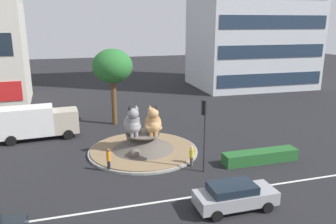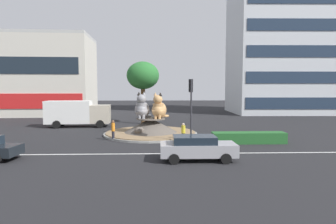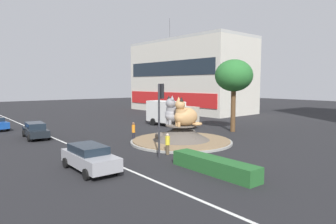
% 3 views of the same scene
% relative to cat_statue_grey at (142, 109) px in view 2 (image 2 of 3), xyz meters
% --- Properties ---
extents(ground_plane, '(160.00, 160.00, 0.00)m').
position_rel_cat_statue_grey_xyz_m(ground_plane, '(0.83, 0.06, -2.58)').
color(ground_plane, black).
extents(lane_centreline, '(112.00, 0.20, 0.01)m').
position_rel_cat_statue_grey_xyz_m(lane_centreline, '(0.83, -8.17, -2.57)').
color(lane_centreline, silver).
rests_on(lane_centreline, ground).
extents(roundabout_island, '(9.09, 9.09, 1.63)m').
position_rel_cat_statue_grey_xyz_m(roundabout_island, '(0.82, 0.06, -1.92)').
color(roundabout_island, gray).
rests_on(roundabout_island, ground).
extents(cat_statue_grey, '(1.75, 2.65, 2.58)m').
position_rel_cat_statue_grey_xyz_m(cat_statue_grey, '(0.00, 0.00, 0.00)').
color(cat_statue_grey, gray).
rests_on(cat_statue_grey, roundabout_island).
extents(cat_statue_calico, '(1.92, 2.50, 2.53)m').
position_rel_cat_statue_grey_xyz_m(cat_statue_calico, '(1.64, -0.24, -0.02)').
color(cat_statue_calico, tan).
rests_on(cat_statue_calico, roundabout_island).
extents(traffic_light_mast, '(0.34, 0.46, 5.27)m').
position_rel_cat_statue_grey_xyz_m(traffic_light_mast, '(4.21, -4.85, 1.09)').
color(traffic_light_mast, '#2D2D33').
rests_on(traffic_light_mast, ground).
extents(shophouse_block, '(24.19, 12.04, 18.73)m').
position_rel_cat_statue_grey_xyz_m(shophouse_block, '(-21.83, 21.91, 4.14)').
color(shophouse_block, beige).
rests_on(shophouse_block, ground).
extents(office_tower, '(18.78, 13.85, 29.45)m').
position_rel_cat_statue_grey_xyz_m(office_tower, '(24.63, 24.79, 12.15)').
color(office_tower, silver).
rests_on(office_tower, ground).
extents(clipped_hedge_strip, '(6.04, 1.20, 0.90)m').
position_rel_cat_statue_grey_xyz_m(clipped_hedge_strip, '(9.06, -4.57, -2.13)').
color(clipped_hedge_strip, '#235B28').
rests_on(clipped_hedge_strip, ground).
extents(broadleaf_tree_behind_island, '(4.09, 4.09, 7.91)m').
position_rel_cat_statue_grey_xyz_m(broadleaf_tree_behind_island, '(-0.37, 8.67, 3.51)').
color(broadleaf_tree_behind_island, brown).
rests_on(broadleaf_tree_behind_island, ground).
extents(pedestrian_yellow_shirt, '(0.34, 0.34, 1.59)m').
position_rel_cat_statue_grey_xyz_m(pedestrian_yellow_shirt, '(3.70, -3.79, -1.74)').
color(pedestrian_yellow_shirt, brown).
rests_on(pedestrian_yellow_shirt, ground).
extents(pedestrian_orange_shirt, '(0.30, 0.30, 1.77)m').
position_rel_cat_statue_grey_xyz_m(pedestrian_orange_shirt, '(-2.36, -2.97, -1.62)').
color(pedestrian_orange_shirt, black).
rests_on(pedestrian_orange_shirt, ground).
extents(hatchback_near_shophouse, '(4.74, 2.08, 1.56)m').
position_rel_cat_statue_grey_xyz_m(hatchback_near_shophouse, '(4.02, -10.08, -1.75)').
color(hatchback_near_shophouse, '#99999E').
rests_on(hatchback_near_shophouse, ground).
extents(delivery_box_truck, '(7.45, 2.85, 3.08)m').
position_rel_cat_statue_grey_xyz_m(delivery_box_truck, '(-7.98, 5.97, -0.91)').
color(delivery_box_truck, '#B7AD99').
rests_on(delivery_box_truck, ground).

